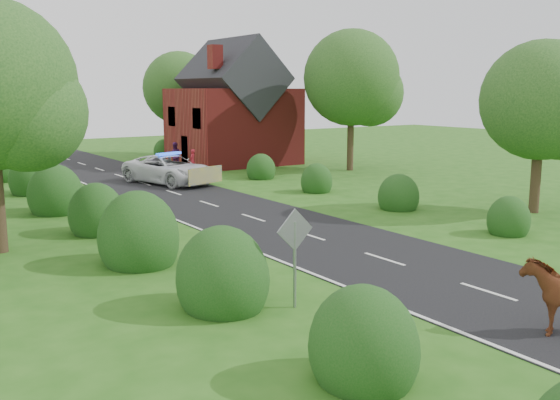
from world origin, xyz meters
TOP-DOWN VIEW (x-y plane):
  - ground at (0.00, 0.00)m, footprint 120.00×120.00m
  - road at (0.00, 15.00)m, footprint 6.00×70.00m
  - road_markings at (-1.60, 12.93)m, footprint 4.96×70.00m
  - hedgerow_left at (-6.51, 11.69)m, footprint 2.75×50.41m
  - hedgerow_right at (6.60, 11.21)m, footprint 2.10×45.78m
  - tree_right_a at (11.23, 5.87)m, footprint 5.33×5.20m
  - tree_right_b at (14.29, 21.84)m, footprint 6.56×6.40m
  - tree_right_c at (9.27, 37.85)m, footprint 6.15×6.00m
  - road_sign at (-5.00, 2.00)m, footprint 1.06×0.08m
  - house at (9.49, 30.00)m, footprint 8.00×7.40m
  - police_van at (1.26, 23.23)m, footprint 4.32×6.58m
  - pedestrian_red at (4.56, 26.89)m, footprint 0.68×0.65m
  - pedestrian_purple at (4.53, 29.55)m, footprint 1.05×0.92m

SIDE VIEW (x-z plane):
  - ground at x=0.00m, z-range 0.00..0.00m
  - road at x=0.00m, z-range 0.00..0.02m
  - road_markings at x=-1.60m, z-range 0.02..0.03m
  - hedgerow_right at x=6.60m, z-range -0.50..1.60m
  - hedgerow_left at x=-6.51m, z-range -0.75..2.25m
  - pedestrian_red at x=4.56m, z-range 0.00..1.56m
  - police_van at x=1.26m, z-range -0.07..1.75m
  - pedestrian_purple at x=4.53m, z-range 0.00..1.84m
  - road_sign at x=-5.00m, z-range 0.39..2.92m
  - house at x=9.49m, z-range -0.80..8.37m
  - tree_right_a at x=11.23m, z-range 0.96..8.52m
  - tree_right_c at x=9.27m, z-range 1.05..9.63m
  - tree_right_b at x=14.29m, z-range 1.24..10.64m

